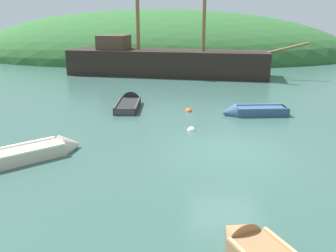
# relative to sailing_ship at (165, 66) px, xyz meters

# --- Properties ---
(ground_plane) EXTENTS (120.00, 120.00, 0.00)m
(ground_plane) POSITION_rel_sailing_ship_xyz_m (3.14, -16.72, -0.74)
(ground_plane) COLOR #33564C
(shore_hill) EXTENTS (45.08, 24.33, 10.64)m
(shore_hill) POSITION_rel_sailing_ship_xyz_m (-1.77, 15.29, -0.74)
(shore_hill) COLOR #2D602D
(shore_hill) RESTS_ON ground
(sailing_ship) EXTENTS (18.30, 5.54, 11.63)m
(sailing_ship) POSITION_rel_sailing_ship_xyz_m (0.00, 0.00, 0.00)
(sailing_ship) COLOR black
(sailing_ship) RESTS_ON ground
(rowboat_center) EXTENTS (3.41, 3.17, 0.91)m
(rowboat_center) POSITION_rel_sailing_ship_xyz_m (-3.31, -17.64, -0.60)
(rowboat_center) COLOR beige
(rowboat_center) RESTS_ON ground
(rowboat_outer_left) EXTENTS (1.19, 3.42, 1.03)m
(rowboat_outer_left) POSITION_rel_sailing_ship_xyz_m (-1.25, -10.36, -0.65)
(rowboat_outer_left) COLOR black
(rowboat_outer_left) RESTS_ON ground
(rowboat_far) EXTENTS (3.16, 1.23, 0.88)m
(rowboat_far) POSITION_rel_sailing_ship_xyz_m (4.83, -11.81, -0.61)
(rowboat_far) COLOR #335175
(rowboat_far) RESTS_ON ground
(buoy_orange) EXTENTS (0.33, 0.33, 0.33)m
(buoy_orange) POSITION_rel_sailing_ship_xyz_m (1.84, -11.33, -0.74)
(buoy_orange) COLOR orange
(buoy_orange) RESTS_ON ground
(buoy_white) EXTENTS (0.33, 0.33, 0.33)m
(buoy_white) POSITION_rel_sailing_ship_xyz_m (1.95, -14.38, -0.74)
(buoy_white) COLOR white
(buoy_white) RESTS_ON ground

